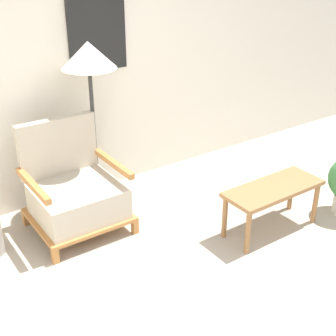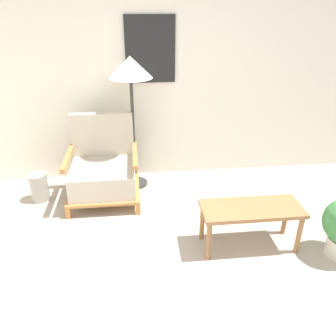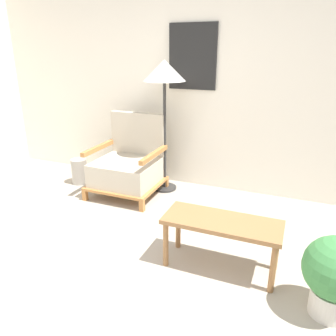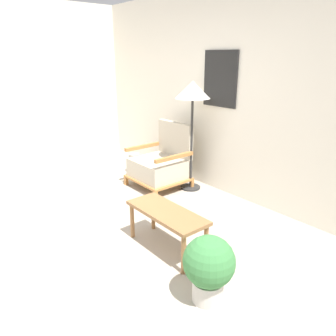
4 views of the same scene
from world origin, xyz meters
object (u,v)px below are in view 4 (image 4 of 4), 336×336
vase (135,163)px  armchair (161,164)px  potted_plant (209,266)px  floor_lamp (193,95)px  coffee_table (167,216)px

vase → armchair: bearing=-2.5°
armchair → potted_plant: (2.13, -1.20, -0.02)m
armchair → floor_lamp: floor_lamp is taller
coffee_table → floor_lamp: bearing=128.4°
floor_lamp → coffee_table: floor_lamp is taller
floor_lamp → coffee_table: bearing=-51.6°
armchair → vase: size_ratio=2.87×
vase → potted_plant: bearing=-23.3°
floor_lamp → vase: bearing=-167.2°
coffee_table → potted_plant: size_ratio=1.60×
floor_lamp → vase: 1.62m
armchair → coffee_table: size_ratio=1.04×
armchair → coffee_table: 1.68m
floor_lamp → vase: (-1.09, -0.25, -1.18)m
coffee_table → potted_plant: 0.80m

